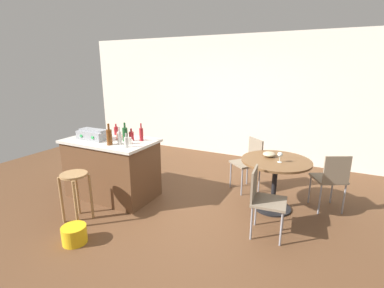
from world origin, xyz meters
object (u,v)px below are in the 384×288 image
Objects in this scene: bottle_4 at (116,130)px; wine_glass at (280,155)px; toolbox at (94,134)px; bottle_0 at (125,134)px; bottle_3 at (126,142)px; folding_chair_left at (263,197)px; folding_chair_far at (249,160)px; bottle_2 at (131,136)px; dining_table at (275,172)px; folding_chair_near at (331,177)px; bottle_5 at (109,137)px; bottle_6 at (120,138)px; kitchen_island at (112,168)px; wooden_stool at (75,186)px; plastic_bucket at (74,235)px; serving_bowl at (269,154)px; bottle_1 at (141,134)px; cup_1 at (119,136)px; cup_0 at (88,132)px; cup_2 at (129,141)px.

bottle_4 is 2.62m from wine_glass.
bottle_4 is at bearing 74.50° from toolbox.
bottle_3 is (0.24, -0.26, -0.03)m from bottle_0.
bottle_3 reaches higher than folding_chair_left.
bottle_2 reaches higher than folding_chair_far.
wine_glass is at bearing 13.03° from bottle_2.
dining_table is 0.78m from folding_chair_near.
bottle_5 is 1.19× the size of bottle_6.
dining_table is 4.80× the size of bottle_3.
bottle_5 reaches higher than kitchen_island.
bottle_0 is (0.16, 0.87, 0.54)m from wooden_stool.
plastic_bucket is (0.47, -1.20, -0.36)m from kitchen_island.
folding_chair_near is at bearing 24.58° from bottle_3.
plastic_bucket is at bearing -68.65° from kitchen_island.
serving_bowl is (2.42, 0.49, -0.21)m from bottle_4.
bottle_0 is 0.10m from bottle_2.
bottle_1 reaches higher than cup_1.
bottle_1 is 1.04× the size of bottle_6.
bottle_6 is (0.46, -0.45, 0.03)m from bottle_4.
bottle_2 is at bearing 76.33° from wooden_stool.
wooden_stool is at bearing -149.14° from folding_chair_near.
wooden_stool is 1.01m from cup_1.
bottle_1 reaches higher than serving_bowl.
cup_0 is (-2.94, 0.12, 0.48)m from folding_chair_left.
dining_table is 8.48× the size of cup_1.
cup_1 is (0.37, 0.16, -0.02)m from toolbox.
cup_0 is (-0.75, 0.31, -0.07)m from bottle_5.
serving_bowl is at bearing 36.61° from wooden_stool.
cup_2 is (-0.08, 0.15, -0.03)m from bottle_3.
toolbox is at bearing -105.50° from bottle_4.
bottle_5 reaches higher than folding_chair_far.
bottle_1 is at bearing 89.56° from plastic_bucket.
bottle_4 is 0.70× the size of bottle_6.
folding_chair_near is at bearing 16.87° from cup_1.
folding_chair_far is at bearing 112.64° from folding_chair_left.
kitchen_island is 0.64m from bottle_2.
cup_0 reaches higher than wooden_stool.
bottle_2 is 0.87m from cup_0.
bottle_0 is (0.27, 0.05, 0.57)m from kitchen_island.
wooden_stool is at bearing -143.39° from serving_bowl.
bottle_4 is (-2.54, -0.38, 0.42)m from dining_table.
bottle_1 is 0.34m from bottle_6.
cup_1 is (0.12, 0.07, 0.51)m from kitchen_island.
bottle_1 is at bearing 54.79° from bottle_5.
bottle_5 is at bearing -159.77° from wine_glass.
wine_glass is (2.46, 0.61, 0.39)m from kitchen_island.
cup_1 reaches higher than wooden_stool.
dining_table is 8.31× the size of cup_2.
bottle_4 is 1.86m from plastic_bucket.
wooden_stool is at bearing -131.26° from folding_chair_far.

